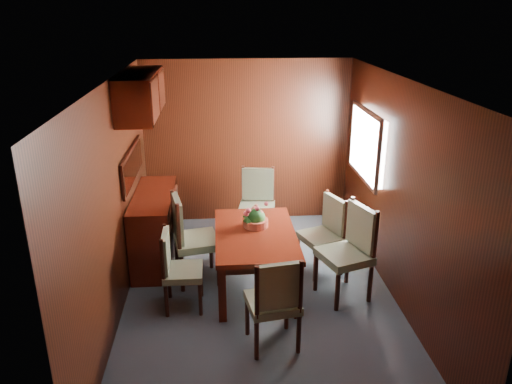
{
  "coord_description": "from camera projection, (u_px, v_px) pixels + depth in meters",
  "views": [
    {
      "loc": [
        -0.42,
        -4.85,
        3.09
      ],
      "look_at": [
        0.0,
        0.57,
        1.05
      ],
      "focal_mm": 35.0,
      "sensor_mm": 36.0,
      "label": 1
    }
  ],
  "objects": [
    {
      "name": "ground",
      "position": [
        260.0,
        296.0,
        5.64
      ],
      "size": [
        4.5,
        4.5,
        0.0
      ],
      "primitive_type": "plane",
      "color": "#36414A",
      "rests_on": "ground"
    },
    {
      "name": "room_shell",
      "position": [
        248.0,
        150.0,
        5.37
      ],
      "size": [
        3.06,
        4.52,
        2.41
      ],
      "color": "black",
      "rests_on": "ground"
    },
    {
      "name": "sideboard",
      "position": [
        155.0,
        227.0,
        6.33
      ],
      "size": [
        0.48,
        1.4,
        0.9
      ],
      "primitive_type": "cube",
      "color": "#380E07",
      "rests_on": "ground"
    },
    {
      "name": "dining_table",
      "position": [
        255.0,
        240.0,
        5.67
      ],
      "size": [
        0.91,
        1.45,
        0.68
      ],
      "rotation": [
        0.0,
        0.0,
        0.0
      ],
      "color": "#380E07",
      "rests_on": "ground"
    },
    {
      "name": "chair_left_near",
      "position": [
        176.0,
        265.0,
        5.29
      ],
      "size": [
        0.41,
        0.43,
        0.9
      ],
      "rotation": [
        0.0,
        0.0,
        -1.57
      ],
      "color": "black",
      "rests_on": "ground"
    },
    {
      "name": "chair_left_far",
      "position": [
        189.0,
        234.0,
        5.78
      ],
      "size": [
        0.58,
        0.6,
        1.08
      ],
      "rotation": [
        0.0,
        0.0,
        -1.37
      ],
      "color": "black",
      "rests_on": "ground"
    },
    {
      "name": "chair_right_near",
      "position": [
        351.0,
        246.0,
        5.48
      ],
      "size": [
        0.64,
        0.65,
        1.08
      ],
      "rotation": [
        0.0,
        0.0,
        1.91
      ],
      "color": "black",
      "rests_on": "ground"
    },
    {
      "name": "chair_right_far",
      "position": [
        326.0,
        230.0,
        6.05
      ],
      "size": [
        0.57,
        0.59,
        0.97
      ],
      "rotation": [
        0.0,
        0.0,
        1.94
      ],
      "color": "black",
      "rests_on": "ground"
    },
    {
      "name": "chair_head",
      "position": [
        275.0,
        299.0,
        4.61
      ],
      "size": [
        0.53,
        0.52,
        0.98
      ],
      "rotation": [
        0.0,
        0.0,
        0.16
      ],
      "color": "black",
      "rests_on": "ground"
    },
    {
      "name": "chair_foot",
      "position": [
        257.0,
        200.0,
        6.9
      ],
      "size": [
        0.55,
        0.53,
        1.01
      ],
      "rotation": [
        0.0,
        0.0,
        2.98
      ],
      "color": "black",
      "rests_on": "ground"
    },
    {
      "name": "flower_centerpiece",
      "position": [
        256.0,
        215.0,
        5.75
      ],
      "size": [
        0.31,
        0.31,
        0.31
      ],
      "color": "#B84F38",
      "rests_on": "dining_table"
    }
  ]
}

